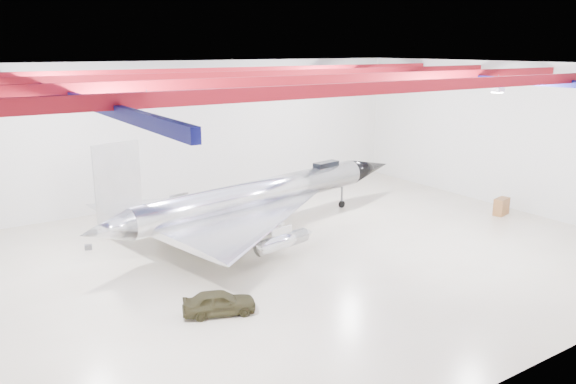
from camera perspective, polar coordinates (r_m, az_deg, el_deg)
floor at (r=33.27m, az=-0.07°, el=-6.61°), size 40.00×40.00×0.00m
wall_back at (r=44.83m, az=-10.67°, el=5.94°), size 40.00×0.00×40.00m
wall_right at (r=45.65m, az=21.55°, el=5.33°), size 0.00×30.00×30.00m
ceiling at (r=31.05m, az=-0.08°, el=12.69°), size 40.00×40.00×0.00m
ceiling_structure at (r=31.08m, az=-0.08°, el=11.44°), size 39.50×29.50×1.08m
jet_aircraft at (r=36.96m, az=-3.04°, el=-0.61°), size 26.17×17.61×7.18m
jeep at (r=26.54m, az=-7.01°, el=-11.07°), size 3.62×2.43×1.15m
desk at (r=44.13m, az=20.86°, el=-1.38°), size 1.49×0.98×1.26m
crate_ply at (r=36.39m, az=-8.97°, el=-4.59°), size 0.66×0.59×0.38m
toolbox_red at (r=40.19m, az=-8.76°, el=-2.77°), size 0.52×0.44×0.33m
engine_drum at (r=37.17m, az=-1.66°, el=-3.91°), size 0.71×0.71×0.48m
parts_bin at (r=40.48m, az=-5.47°, el=-2.43°), size 0.73×0.61×0.47m
crate_small at (r=36.49m, az=-19.62°, el=-5.30°), size 0.50×0.45×0.30m
tool_chest at (r=39.11m, az=-1.42°, el=-3.08°), size 0.41×0.41×0.34m
oil_barrel at (r=35.15m, az=-7.87°, el=-5.27°), size 0.54×0.45×0.35m
spares_box at (r=42.64m, az=-6.08°, el=-1.64°), size 0.49×0.49×0.37m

